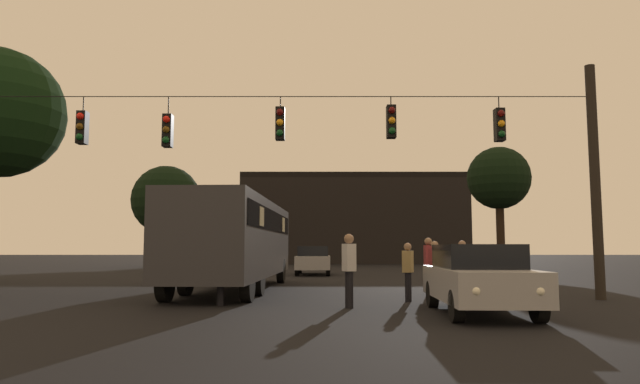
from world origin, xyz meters
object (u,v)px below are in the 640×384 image
object	(u,v)px
city_bus	(235,235)
pedestrian_near_bus	(461,264)
car_far_left	(312,260)
car_near_right	(477,277)
pedestrian_trailing	(406,268)
pedestrian_crossing_center	(433,266)
pedestrian_crossing_left	(347,265)
pedestrian_crossing_right	(427,262)
pedestrian_far_side	(219,264)
tree_behind_building	(497,179)
tree_right_far	(165,200)

from	to	relation	value
city_bus	pedestrian_near_bus	distance (m)	7.58
car_far_left	pedestrian_near_bus	xyz separation A→B (m)	(4.72, -13.03, 0.15)
city_bus	car_near_right	xyz separation A→B (m)	(6.36, -6.83, -1.07)
car_near_right	pedestrian_trailing	world-z (taller)	pedestrian_trailing
pedestrian_crossing_center	pedestrian_near_bus	distance (m)	1.36
car_far_left	pedestrian_crossing_center	world-z (taller)	pedestrian_crossing_center
pedestrian_crossing_left	pedestrian_crossing_center	xyz separation A→B (m)	(2.63, 2.63, -0.09)
car_near_right	pedestrian_crossing_left	xyz separation A→B (m)	(-2.78, 1.24, 0.22)
car_far_left	pedestrian_crossing_center	xyz separation A→B (m)	(3.69, -13.93, 0.13)
pedestrian_crossing_right	pedestrian_near_bus	bearing A→B (deg)	-16.47
city_bus	car_near_right	world-z (taller)	city_bus
pedestrian_far_side	tree_behind_building	world-z (taller)	tree_behind_building
pedestrian_crossing_left	pedestrian_near_bus	size ratio (longest dim) A/B	1.07
pedestrian_crossing_left	pedestrian_trailing	xyz separation A→B (m)	(1.69, 1.64, -0.13)
city_bus	tree_right_far	bearing A→B (deg)	110.99
car_near_right	pedestrian_crossing_left	size ratio (longest dim) A/B	2.46
car_far_left	pedestrian_crossing_right	xyz separation A→B (m)	(3.74, -12.74, 0.20)
pedestrian_crossing_right	tree_right_far	size ratio (longest dim) A/B	0.23
pedestrian_near_bus	pedestrian_far_side	distance (m)	7.47
pedestrian_near_bus	tree_right_far	size ratio (longest dim) A/B	0.22
pedestrian_trailing	tree_behind_building	xyz separation A→B (m)	(9.28, 20.85, 5.02)
pedestrian_trailing	tree_behind_building	bearing A→B (deg)	66.00
pedestrian_trailing	pedestrian_far_side	xyz separation A→B (m)	(-4.90, -1.03, 0.14)
tree_behind_building	pedestrian_crossing_right	bearing A→B (deg)	-113.96
car_near_right	car_far_left	distance (m)	18.21
car_far_left	pedestrian_crossing_left	bearing A→B (deg)	-86.32
pedestrian_crossing_center	city_bus	bearing A→B (deg)	154.48
city_bus	pedestrian_trailing	size ratio (longest dim) A/B	7.02
tree_behind_building	pedestrian_near_bus	bearing A→B (deg)	-111.10
pedestrian_crossing_right	pedestrian_crossing_center	bearing A→B (deg)	-92.24
city_bus	pedestrian_crossing_left	distance (m)	6.69
city_bus	pedestrian_trailing	world-z (taller)	city_bus
tree_right_far	car_near_right	bearing A→B (deg)	-63.01
pedestrian_near_bus	pedestrian_crossing_right	bearing A→B (deg)	163.53
pedestrian_crossing_center	pedestrian_crossing_left	bearing A→B (deg)	-134.92
pedestrian_far_side	city_bus	bearing A→B (deg)	94.11
car_near_right	car_far_left	world-z (taller)	same
pedestrian_crossing_center	pedestrian_crossing_right	world-z (taller)	pedestrian_crossing_right
pedestrian_crossing_center	pedestrian_trailing	distance (m)	1.37
pedestrian_crossing_right	tree_right_far	bearing A→B (deg)	121.33
pedestrian_far_side	tree_behind_building	bearing A→B (deg)	57.03
pedestrian_crossing_center	pedestrian_trailing	size ratio (longest dim) A/B	1.04
city_bus	pedestrian_crossing_right	xyz separation A→B (m)	(6.25, -1.78, -0.86)
tree_right_far	pedestrian_near_bus	bearing A→B (deg)	-57.34
car_near_right	pedestrian_far_side	bearing A→B (deg)	162.91
city_bus	pedestrian_crossing_left	size ratio (longest dim) A/B	6.22
car_far_left	pedestrian_near_bus	distance (m)	13.86
pedestrian_trailing	pedestrian_far_side	distance (m)	5.01
pedestrian_crossing_right	tree_behind_building	world-z (taller)	tree_behind_building
pedestrian_crossing_right	tree_right_far	world-z (taller)	tree_right_far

